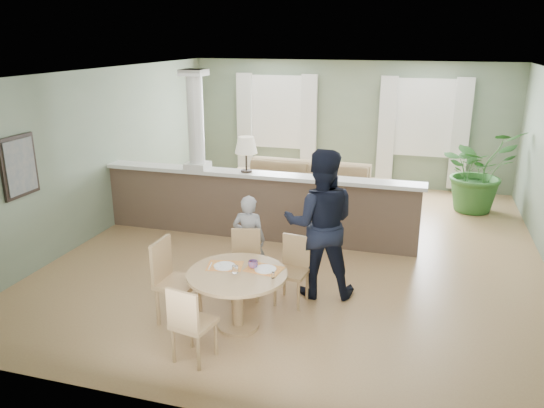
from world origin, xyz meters
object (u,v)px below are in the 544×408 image
(sofa, at_px, (303,189))
(dining_table, at_px, (238,284))
(chair_side, at_px, (172,277))
(chair_far_boy, at_px, (246,260))
(chair_near, at_px, (190,321))
(houseplant, at_px, (478,171))
(chair_far_man, at_px, (293,266))
(child_person, at_px, (249,240))
(man_person, at_px, (320,224))

(sofa, height_order, dining_table, sofa)
(sofa, distance_m, chair_side, 4.38)
(chair_far_boy, bearing_deg, chair_near, -105.86)
(houseplant, relative_size, chair_far_man, 1.85)
(sofa, distance_m, houseplant, 3.29)
(chair_far_man, bearing_deg, dining_table, -112.23)
(chair_far_man, relative_size, chair_near, 0.99)
(chair_side, bearing_deg, child_person, -21.97)
(chair_far_boy, bearing_deg, man_person, 4.17)
(chair_far_boy, height_order, child_person, child_person)
(child_person, bearing_deg, man_person, 174.95)
(dining_table, relative_size, child_person, 0.92)
(dining_table, xyz_separation_m, chair_side, (-0.80, -0.05, -0.00))
(chair_side, bearing_deg, man_person, -50.69)
(sofa, relative_size, dining_table, 2.72)
(houseplant, height_order, chair_side, houseplant)
(chair_far_boy, distance_m, man_person, 1.06)
(chair_side, relative_size, man_person, 0.52)
(chair_side, xyz_separation_m, child_person, (0.54, 1.20, 0.07))
(sofa, relative_size, houseplant, 1.96)
(houseplant, xyz_separation_m, dining_table, (-2.88, -5.28, -0.24))
(chair_far_boy, distance_m, chair_far_man, 0.63)
(man_person, bearing_deg, chair_side, 24.83)
(chair_far_boy, xyz_separation_m, chair_near, (-0.05, -1.58, -0.01))
(chair_far_boy, bearing_deg, dining_table, -91.06)
(houseplant, relative_size, chair_near, 1.84)
(sofa, xyz_separation_m, houseplant, (3.12, 0.99, 0.33))
(chair_near, bearing_deg, houseplant, -106.22)
(sofa, relative_size, child_person, 2.51)
(houseplant, bearing_deg, chair_far_boy, -124.27)
(sofa, height_order, man_person, man_person)
(dining_table, distance_m, man_person, 1.36)
(chair_near, xyz_separation_m, child_person, (-0.03, 1.94, 0.14))
(sofa, relative_size, chair_far_boy, 3.57)
(sofa, relative_size, chair_far_man, 3.64)
(chair_side, bearing_deg, houseplant, -32.30)
(chair_side, xyz_separation_m, man_person, (1.51, 1.14, 0.41))
(dining_table, distance_m, chair_near, 0.83)
(houseplant, bearing_deg, child_person, -127.16)
(chair_far_boy, bearing_deg, chair_far_man, -13.64)
(chair_near, distance_m, chair_side, 0.93)
(chair_far_man, relative_size, man_person, 0.44)
(houseplant, relative_size, dining_table, 1.38)
(chair_far_man, relative_size, child_person, 0.69)
(chair_far_man, height_order, child_person, child_person)
(child_person, distance_m, man_person, 1.03)
(houseplant, height_order, dining_table, houseplant)
(chair_near, relative_size, man_person, 0.44)
(child_person, bearing_deg, dining_table, 101.14)
(chair_far_boy, xyz_separation_m, man_person, (0.89, 0.30, 0.48))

